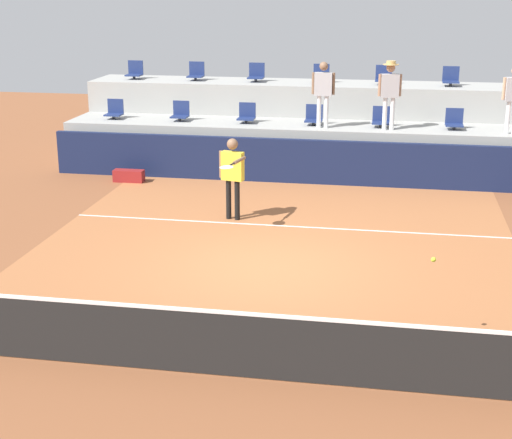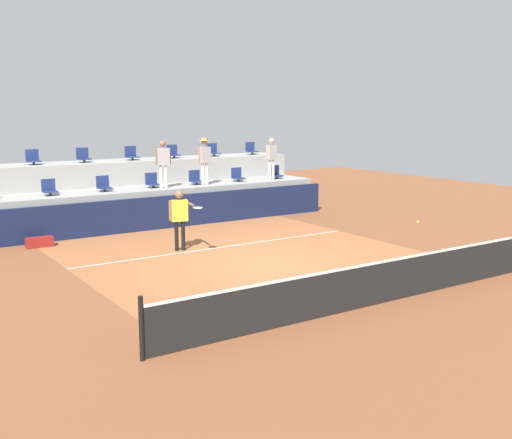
{
  "view_description": "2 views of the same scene",
  "coord_description": "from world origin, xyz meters",
  "px_view_note": "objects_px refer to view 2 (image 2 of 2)",
  "views": [
    {
      "loc": [
        2.06,
        -12.68,
        4.86
      ],
      "look_at": [
        -0.19,
        -0.06,
        0.89
      ],
      "focal_mm": 54.54,
      "sensor_mm": 36.0,
      "label": 1
    },
    {
      "loc": [
        -8.81,
        -12.74,
        3.95
      ],
      "look_at": [
        -0.53,
        -0.24,
        1.27
      ],
      "focal_mm": 43.21,
      "sensor_mm": 36.0,
      "label": 2
    }
  ],
  "objects_px": {
    "stadium_chair_lower_left": "(49,189)",
    "stadium_chair_lower_far_right": "(276,173)",
    "stadium_chair_upper_mid_right": "(173,153)",
    "tennis_ball": "(418,222)",
    "stadium_chair_lower_right": "(238,176)",
    "stadium_chair_upper_right": "(213,151)",
    "stadium_chair_lower_center": "(152,182)",
    "stadium_chair_upper_center": "(131,154)",
    "stadium_chair_upper_mid_left": "(83,156)",
    "tennis_player": "(180,214)",
    "stadium_chair_lower_mid_right": "(196,179)",
    "stadium_chair_upper_far_right": "(251,149)",
    "spectator_with_hat": "(205,156)",
    "stadium_chair_upper_left": "(33,158)",
    "equipment_bag": "(40,242)",
    "spectator_leaning_on_rail": "(163,160)",
    "stadium_chair_lower_mid_left": "(104,185)",
    "spectator_in_grey": "(272,155)"
  },
  "relations": [
    {
      "from": "stadium_chair_lower_left",
      "to": "stadium_chair_lower_far_right",
      "type": "bearing_deg",
      "value": 0.0
    },
    {
      "from": "stadium_chair_upper_mid_right",
      "to": "tennis_ball",
      "type": "height_order",
      "value": "stadium_chair_upper_mid_right"
    },
    {
      "from": "stadium_chair_lower_right",
      "to": "stadium_chair_upper_right",
      "type": "xyz_separation_m",
      "value": [
        -0.04,
        1.8,
        0.85
      ]
    },
    {
      "from": "stadium_chair_lower_center",
      "to": "tennis_ball",
      "type": "bearing_deg",
      "value": -74.82
    },
    {
      "from": "stadium_chair_upper_center",
      "to": "stadium_chair_upper_mid_left",
      "type": "bearing_deg",
      "value": 180.0
    },
    {
      "from": "stadium_chair_upper_right",
      "to": "stadium_chair_upper_center",
      "type": "bearing_deg",
      "value": 180.0
    },
    {
      "from": "tennis_player",
      "to": "stadium_chair_upper_mid_right",
      "type": "bearing_deg",
      "value": 65.42
    },
    {
      "from": "stadium_chair_lower_left",
      "to": "stadium_chair_lower_mid_right",
      "type": "xyz_separation_m",
      "value": [
        5.28,
        0.0,
        0.0
      ]
    },
    {
      "from": "stadium_chair_lower_right",
      "to": "stadium_chair_upper_mid_right",
      "type": "bearing_deg",
      "value": 135.52
    },
    {
      "from": "stadium_chair_lower_right",
      "to": "stadium_chair_upper_center",
      "type": "xyz_separation_m",
      "value": [
        -3.55,
        1.8,
        0.85
      ]
    },
    {
      "from": "stadium_chair_lower_far_right",
      "to": "tennis_ball",
      "type": "height_order",
      "value": "stadium_chair_lower_far_right"
    },
    {
      "from": "stadium_chair_upper_far_right",
      "to": "spectator_with_hat",
      "type": "height_order",
      "value": "spectator_with_hat"
    },
    {
      "from": "stadium_chair_lower_left",
      "to": "tennis_player",
      "type": "relative_size",
      "value": 0.3
    },
    {
      "from": "stadium_chair_lower_left",
      "to": "stadium_chair_upper_mid_left",
      "type": "bearing_deg",
      "value": 46.11
    },
    {
      "from": "stadium_chair_lower_right",
      "to": "stadium_chair_upper_right",
      "type": "distance_m",
      "value": 1.99
    },
    {
      "from": "stadium_chair_lower_far_right",
      "to": "stadium_chair_upper_mid_left",
      "type": "xyz_separation_m",
      "value": [
        -7.16,
        1.8,
        0.85
      ]
    },
    {
      "from": "stadium_chair_lower_left",
      "to": "stadium_chair_lower_center",
      "type": "height_order",
      "value": "same"
    },
    {
      "from": "tennis_ball",
      "to": "tennis_player",
      "type": "bearing_deg",
      "value": 126.45
    },
    {
      "from": "stadium_chair_upper_left",
      "to": "equipment_bag",
      "type": "height_order",
      "value": "stadium_chair_upper_left"
    },
    {
      "from": "stadium_chair_upper_right",
      "to": "stadium_chair_upper_far_right",
      "type": "distance_m",
      "value": 1.84
    },
    {
      "from": "stadium_chair_upper_mid_left",
      "to": "spectator_leaning_on_rail",
      "type": "xyz_separation_m",
      "value": [
        2.09,
        -2.18,
        -0.07
      ]
    },
    {
      "from": "stadium_chair_lower_far_right",
      "to": "tennis_ball",
      "type": "xyz_separation_m",
      "value": [
        -2.67,
        -9.8,
        -0.22
      ]
    },
    {
      "from": "stadium_chair_lower_mid_right",
      "to": "stadium_chair_lower_right",
      "type": "xyz_separation_m",
      "value": [
        1.82,
        0.0,
        0.0
      ]
    },
    {
      "from": "stadium_chair_upper_center",
      "to": "spectator_leaning_on_rail",
      "type": "bearing_deg",
      "value": -83.01
    },
    {
      "from": "stadium_chair_lower_mid_left",
      "to": "spectator_in_grey",
      "type": "relative_size",
      "value": 0.32
    },
    {
      "from": "stadium_chair_upper_center",
      "to": "spectator_leaning_on_rail",
      "type": "relative_size",
      "value": 0.31
    },
    {
      "from": "stadium_chair_lower_far_right",
      "to": "stadium_chair_upper_right",
      "type": "height_order",
      "value": "stadium_chair_upper_right"
    },
    {
      "from": "stadium_chair_lower_mid_left",
      "to": "stadium_chair_lower_center",
      "type": "bearing_deg",
      "value": 0.0
    },
    {
      "from": "stadium_chair_upper_mid_right",
      "to": "tennis_player",
      "type": "relative_size",
      "value": 0.3
    },
    {
      "from": "tennis_player",
      "to": "equipment_bag",
      "type": "height_order",
      "value": "tennis_player"
    },
    {
      "from": "stadium_chair_lower_right",
      "to": "stadium_chair_upper_far_right",
      "type": "xyz_separation_m",
      "value": [
        1.8,
        1.8,
        0.85
      ]
    },
    {
      "from": "stadium_chair_lower_far_right",
      "to": "spectator_with_hat",
      "type": "distance_m",
      "value": 3.54
    },
    {
      "from": "tennis_ball",
      "to": "stadium_chair_upper_mid_right",
      "type": "bearing_deg",
      "value": 94.71
    },
    {
      "from": "tennis_player",
      "to": "stadium_chair_lower_left",
      "type": "bearing_deg",
      "value": 117.33
    },
    {
      "from": "equipment_bag",
      "to": "stadium_chair_lower_right",
      "type": "bearing_deg",
      "value": 13.18
    },
    {
      "from": "stadium_chair_lower_mid_left",
      "to": "stadium_chair_lower_mid_right",
      "type": "xyz_separation_m",
      "value": [
        3.49,
        0.0,
        0.0
      ]
    },
    {
      "from": "stadium_chair_lower_far_right",
      "to": "stadium_chair_upper_right",
      "type": "distance_m",
      "value": 2.7
    },
    {
      "from": "stadium_chair_lower_mid_right",
      "to": "spectator_leaning_on_rail",
      "type": "bearing_deg",
      "value": -165.26
    },
    {
      "from": "spectator_leaning_on_rail",
      "to": "equipment_bag",
      "type": "xyz_separation_m",
      "value": [
        -4.69,
        -1.48,
        -2.09
      ]
    },
    {
      "from": "stadium_chair_lower_far_right",
      "to": "equipment_bag",
      "type": "relative_size",
      "value": 0.68
    },
    {
      "from": "stadium_chair_upper_mid_left",
      "to": "equipment_bag",
      "type": "height_order",
      "value": "stadium_chair_upper_mid_left"
    },
    {
      "from": "spectator_with_hat",
      "to": "stadium_chair_lower_mid_right",
      "type": "bearing_deg",
      "value": 115.62
    },
    {
      "from": "stadium_chair_lower_center",
      "to": "spectator_in_grey",
      "type": "xyz_separation_m",
      "value": [
        4.85,
        -0.38,
        0.76
      ]
    },
    {
      "from": "stadium_chair_upper_mid_right",
      "to": "tennis_player",
      "type": "xyz_separation_m",
      "value": [
        -2.91,
        -6.37,
        -1.25
      ]
    },
    {
      "from": "stadium_chair_upper_mid_left",
      "to": "stadium_chair_upper_far_right",
      "type": "height_order",
      "value": "same"
    },
    {
      "from": "stadium_chair_upper_right",
      "to": "spectator_with_hat",
      "type": "relative_size",
      "value": 0.3
    },
    {
      "from": "stadium_chair_lower_far_right",
      "to": "spectator_in_grey",
      "type": "distance_m",
      "value": 0.97
    },
    {
      "from": "spectator_with_hat",
      "to": "stadium_chair_lower_center",
      "type": "bearing_deg",
      "value": 168.59
    },
    {
      "from": "stadium_chair_lower_right",
      "to": "stadium_chair_upper_right",
      "type": "bearing_deg",
      "value": 91.28
    },
    {
      "from": "stadium_chair_lower_far_right",
      "to": "stadium_chair_upper_right",
      "type": "xyz_separation_m",
      "value": [
        -1.83,
        1.8,
        0.85
      ]
    }
  ]
}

